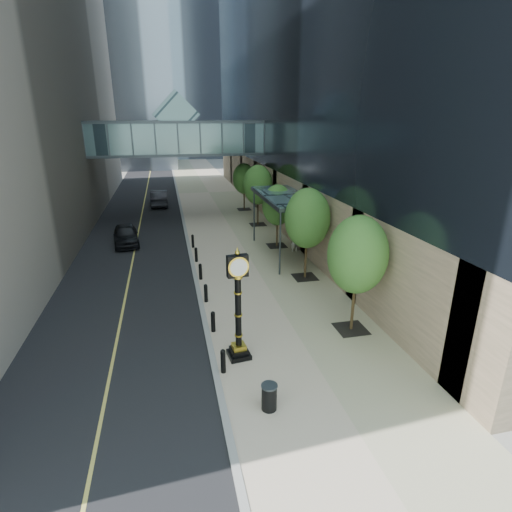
# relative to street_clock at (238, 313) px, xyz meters

# --- Properties ---
(ground) EXTENTS (320.00, 320.00, 0.00)m
(ground) POSITION_rel_street_clock_xyz_m (1.92, -1.92, -2.07)
(ground) COLOR gray
(ground) RESTS_ON ground
(road) EXTENTS (8.00, 180.00, 0.02)m
(road) POSITION_rel_street_clock_xyz_m (-5.08, 38.08, -2.06)
(road) COLOR black
(road) RESTS_ON ground
(sidewalk) EXTENTS (8.00, 180.00, 0.06)m
(sidewalk) POSITION_rel_street_clock_xyz_m (2.92, 38.08, -2.04)
(sidewalk) COLOR #C1AE94
(sidewalk) RESTS_ON ground
(curb) EXTENTS (0.25, 180.00, 0.07)m
(curb) POSITION_rel_street_clock_xyz_m (-1.08, 38.08, -2.04)
(curb) COLOR gray
(curb) RESTS_ON ground
(distant_tower_c) EXTENTS (22.00, 22.00, 65.00)m
(distant_tower_c) POSITION_rel_street_clock_xyz_m (-4.08, 118.08, 30.43)
(distant_tower_c) COLOR #98A7BF
(distant_tower_c) RESTS_ON ground
(skywalk) EXTENTS (17.00, 4.20, 5.80)m
(skywalk) POSITION_rel_street_clock_xyz_m (-1.08, 26.08, 5.64)
(skywalk) COLOR slate
(skywalk) RESTS_ON ground
(entrance_canopy) EXTENTS (3.00, 8.00, 4.38)m
(entrance_canopy) POSITION_rel_street_clock_xyz_m (5.40, 12.08, 2.12)
(entrance_canopy) COLOR #383F44
(entrance_canopy) RESTS_ON ground
(bollard_row) EXTENTS (0.20, 16.20, 0.90)m
(bollard_row) POSITION_rel_street_clock_xyz_m (-0.78, 7.08, -1.56)
(bollard_row) COLOR black
(bollard_row) RESTS_ON sidewalk
(street_trees) EXTENTS (2.69, 28.50, 5.52)m
(street_trees) POSITION_rel_street_clock_xyz_m (5.52, 13.08, 1.52)
(street_trees) COLOR black
(street_trees) RESTS_ON sidewalk
(street_clock) EXTENTS (0.96, 0.96, 4.64)m
(street_clock) POSITION_rel_street_clock_xyz_m (0.00, 0.00, 0.00)
(street_clock) COLOR black
(street_clock) RESTS_ON sidewalk
(trash_bin) EXTENTS (0.68, 0.68, 0.90)m
(trash_bin) POSITION_rel_street_clock_xyz_m (0.44, -3.29, -1.56)
(trash_bin) COLOR black
(trash_bin) RESTS_ON sidewalk
(pedestrian) EXTENTS (0.58, 0.39, 1.54)m
(pedestrian) POSITION_rel_street_clock_xyz_m (6.42, 12.56, -1.24)
(pedestrian) COLOR #B1ABA3
(pedestrian) RESTS_ON sidewalk
(car_near) EXTENTS (2.30, 4.65, 1.53)m
(car_near) POSITION_rel_street_clock_xyz_m (-5.77, 17.19, -1.29)
(car_near) COLOR black
(car_near) RESTS_ON road
(car_far) EXTENTS (1.80, 5.16, 1.70)m
(car_far) POSITION_rel_street_clock_xyz_m (-3.30, 31.35, -1.20)
(car_far) COLOR black
(car_far) RESTS_ON road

